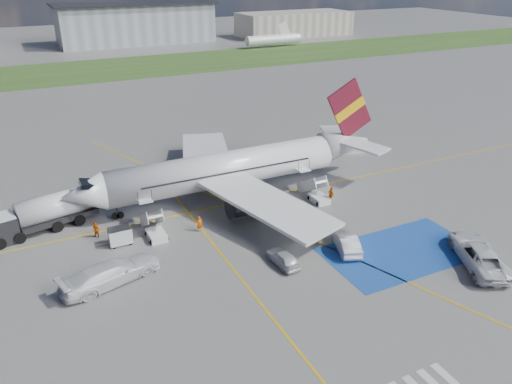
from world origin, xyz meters
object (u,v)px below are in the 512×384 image
gpu_cart (120,237)px  belt_loader (354,149)px  airliner (236,167)px  car_silver_b (346,242)px  fuel_tanker (44,216)px  car_silver_a (283,258)px  van_white_a (479,251)px  van_white_b (111,270)px

gpu_cart → belt_loader: size_ratio=0.40×
airliner → car_silver_b: size_ratio=7.45×
fuel_tanker → belt_loader: 41.32m
airliner → car_silver_a: bearing=-98.5°
airliner → van_white_a: airliner is taller
fuel_tanker → gpu_cart: 8.69m
car_silver_b → gpu_cart: bearing=-8.9°
airliner → van_white_a: size_ratio=5.64×
van_white_a → gpu_cart: bearing=-5.5°
car_silver_b → van_white_a: van_white_a is taller
airliner → belt_loader: 21.63m
airliner → car_silver_a: airliner is taller
car_silver_a → van_white_a: bearing=151.2°
gpu_cart → car_silver_b: size_ratio=0.43×
airliner → car_silver_b: bearing=-74.8°
van_white_a → van_white_b: bearing=5.6°
gpu_cart → van_white_a: bearing=-32.0°
belt_loader → van_white_a: 29.01m
fuel_tanker → van_white_a: fuel_tanker is taller
airliner → van_white_a: (13.34, -22.38, -2.17)m
car_silver_b → van_white_a: (9.16, -6.95, 0.41)m
van_white_a → car_silver_a: bearing=1.0°
car_silver_b → van_white_b: bearing=8.2°
airliner → van_white_a: 26.15m
fuel_tanker → car_silver_a: (18.13, -16.00, -0.79)m
gpu_cart → belt_loader: gpu_cart is taller
van_white_a → car_silver_b: bearing=-11.0°
airliner → fuel_tanker: 20.49m
belt_loader → car_silver_b: 26.78m
fuel_tanker → car_silver_a: bearing=-53.9°
van_white_b → gpu_cart: bearing=-34.5°
belt_loader → van_white_b: van_white_b is taller
car_silver_b → airliner: bearing=-55.0°
gpu_cart → van_white_b: van_white_b is taller
car_silver_a → car_silver_b: (6.43, -0.38, 0.14)m
fuel_tanker → van_white_a: (33.73, -23.33, -0.24)m
airliner → fuel_tanker: airliner is taller
airliner → van_white_b: size_ratio=5.74×
airliner → belt_loader: (20.66, 5.67, -3.01)m
van_white_b → airliner: bearing=-71.3°
airliner → van_white_b: bearing=-145.6°
fuel_tanker → belt_loader: size_ratio=2.00×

